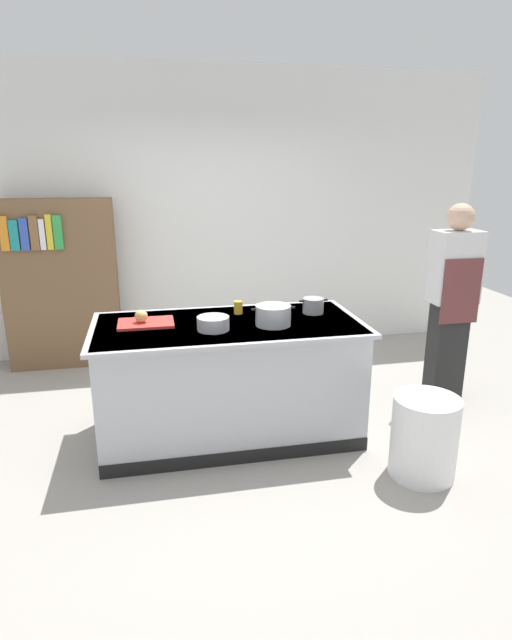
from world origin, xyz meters
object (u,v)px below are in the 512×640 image
(mixing_bowl, at_px, (213,323))
(juice_cup, at_px, (238,308))
(bookshelf, at_px, (61,284))
(trash_bin, at_px, (424,437))
(person_chef, at_px, (452,301))
(stock_pot, at_px, (273,315))
(sauce_pan, at_px, (313,306))
(onion, at_px, (141,316))

(mixing_bowl, height_order, juice_cup, juice_cup)
(bookshelf, bearing_deg, trash_bin, -45.05)
(person_chef, bearing_deg, juice_cup, 99.40)
(stock_pot, height_order, juice_cup, stock_pot)
(stock_pot, distance_m, trash_bin, 1.32)
(sauce_pan, height_order, person_chef, person_chef)
(sauce_pan, height_order, juice_cup, sauce_pan)
(mixing_bowl, height_order, trash_bin, mixing_bowl)
(onion, bearing_deg, trash_bin, -26.39)
(sauce_pan, relative_size, person_chef, 0.13)
(stock_pot, relative_size, mixing_bowl, 1.41)
(sauce_pan, bearing_deg, mixing_bowl, -161.56)
(onion, height_order, juice_cup, onion)
(onion, relative_size, person_chef, 0.05)
(onion, bearing_deg, sauce_pan, 2.38)
(onion, distance_m, mixing_bowl, 0.54)
(stock_pot, bearing_deg, person_chef, 11.61)
(juice_cup, bearing_deg, stock_pot, -60.27)
(sauce_pan, xyz_separation_m, mixing_bowl, (-0.82, -0.27, -0.01))
(juice_cup, bearing_deg, bookshelf, 134.56)
(sauce_pan, xyz_separation_m, trash_bin, (0.49, -0.95, -0.68))
(mixing_bowl, distance_m, trash_bin, 1.62)
(sauce_pan, relative_size, bookshelf, 0.13)
(person_chef, height_order, bookshelf, person_chef)
(onion, distance_m, juice_cup, 0.75)
(stock_pot, xyz_separation_m, bookshelf, (-1.74, 1.91, -0.12))
(stock_pot, xyz_separation_m, trash_bin, (0.87, -0.70, -0.69))
(juice_cup, height_order, trash_bin, juice_cup)
(trash_bin, xyz_separation_m, bookshelf, (-2.61, 2.62, 0.57))
(mixing_bowl, distance_m, bookshelf, 2.34)
(onion, bearing_deg, mixing_bowl, -23.80)
(person_chef, bearing_deg, sauce_pan, 103.78)
(trash_bin, distance_m, person_chef, 1.43)
(mixing_bowl, bearing_deg, stock_pot, 3.43)
(stock_pot, bearing_deg, bookshelf, 132.29)
(stock_pot, relative_size, person_chef, 0.19)
(stock_pot, xyz_separation_m, person_chef, (1.63, 0.34, -0.06))
(mixing_bowl, bearing_deg, sauce_pan, 18.44)
(trash_bin, bearing_deg, onion, 153.61)
(bookshelf, bearing_deg, sauce_pan, -38.15)
(person_chef, bearing_deg, onion, 102.93)
(onion, xyz_separation_m, trash_bin, (1.81, -0.90, -0.69))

